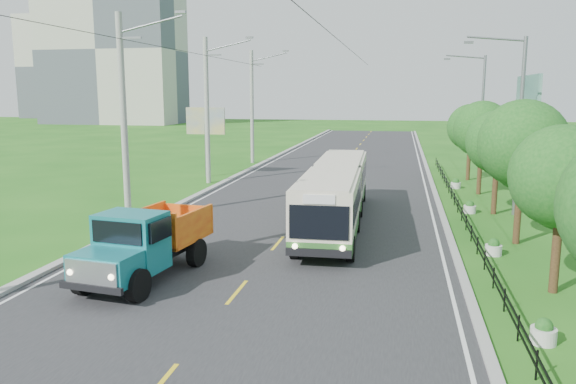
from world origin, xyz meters
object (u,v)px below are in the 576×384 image
(pole_near, at_px, (124,117))
(tree_back, at_px, (471,130))
(billboard_left, at_px, (206,125))
(dump_truck, at_px, (145,239))
(streetlight_far, at_px, (480,111))
(pole_mid, at_px, (207,110))
(tree_fifth, at_px, (483,132))
(tree_fourth, at_px, (498,145))
(streetlight_mid, at_px, (517,120))
(tree_second, at_px, (563,182))
(billboard_right, at_px, (527,108))
(planter_mid, at_px, (470,208))
(planter_far, at_px, (456,184))
(tree_third, at_px, (523,148))
(pole_far, at_px, (252,106))
(bus, at_px, (336,190))
(planter_near, at_px, (494,248))
(planter_front, at_px, (544,332))

(pole_near, xyz_separation_m, tree_back, (18.12, 17.14, -1.44))
(billboard_left, xyz_separation_m, dump_truck, (6.09, -23.24, -2.50))
(streetlight_far, relative_size, dump_truck, 1.51)
(pole_mid, distance_m, tree_fifth, 18.18)
(tree_fourth, height_order, streetlight_mid, streetlight_mid)
(tree_second, distance_m, tree_back, 24.00)
(pole_mid, bearing_deg, billboard_right, -2.78)
(planter_mid, distance_m, billboard_left, 20.99)
(planter_far, height_order, dump_truck, dump_truck)
(tree_third, xyz_separation_m, tree_back, (-0.00, 18.00, -0.33))
(streetlight_far, bearing_deg, planter_far, -108.80)
(pole_far, height_order, bus, pole_far)
(bus, bearing_deg, tree_fifth, 50.43)
(streetlight_far, xyz_separation_m, planter_near, (-2.04, -22.00, -4.62))
(streetlight_mid, distance_m, billboard_left, 22.51)
(pole_near, relative_size, pole_mid, 1.00)
(pole_far, xyz_separation_m, tree_back, (18.12, -6.86, -1.44))
(pole_far, distance_m, planter_near, 32.19)
(tree_second, bearing_deg, pole_near, 159.26)
(tree_third, bearing_deg, tree_fourth, 90.00)
(planter_front, height_order, dump_truck, dump_truck)
(tree_second, bearing_deg, billboard_left, 131.52)
(pole_near, relative_size, planter_near, 14.93)
(tree_second, xyz_separation_m, tree_third, (0.00, 6.00, 0.47))
(planter_mid, xyz_separation_m, planter_far, (0.00, 8.00, 0.00))
(pole_mid, height_order, tree_fifth, pole_mid)
(pole_far, height_order, tree_third, pole_far)
(dump_truck, bearing_deg, tree_third, 36.44)
(planter_near, bearing_deg, tree_back, 86.43)
(tree_third, bearing_deg, streetlight_mid, 82.36)
(dump_truck, bearing_deg, billboard_right, 58.12)
(tree_fourth, bearing_deg, tree_third, -90.00)
(tree_fifth, distance_m, billboard_right, 2.87)
(planter_near, bearing_deg, billboard_right, 75.20)
(tree_third, bearing_deg, planter_front, -97.06)
(tree_back, distance_m, streetlight_mid, 12.23)
(planter_far, relative_size, bus, 0.05)
(streetlight_far, bearing_deg, streetlight_mid, -90.00)
(tree_third, xyz_separation_m, tree_fifth, (-0.00, 12.00, -0.13))
(pole_near, relative_size, streetlight_mid, 1.10)
(dump_truck, bearing_deg, planter_front, -5.58)
(pole_near, xyz_separation_m, billboard_left, (-1.24, 15.00, -1.23))
(pole_mid, bearing_deg, streetlight_mid, -20.32)
(dump_truck, bearing_deg, tree_fifth, 62.97)
(pole_far, height_order, planter_mid, pole_far)
(tree_fourth, relative_size, planter_mid, 8.06)
(tree_third, distance_m, billboard_right, 12.18)
(tree_fourth, relative_size, tree_fifth, 0.93)
(bus, height_order, dump_truck, bus)
(planter_mid, distance_m, bus, 7.87)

